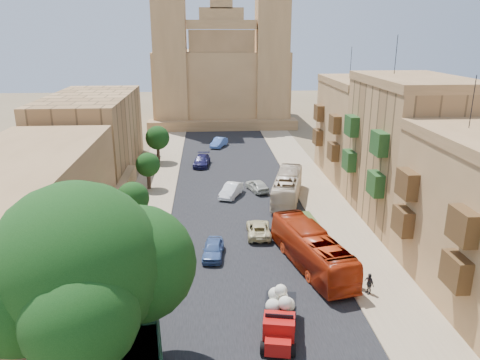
{
  "coord_description": "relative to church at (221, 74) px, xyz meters",
  "views": [
    {
      "loc": [
        -3.13,
        -16.86,
        17.65
      ],
      "look_at": [
        0.0,
        26.0,
        4.0
      ],
      "focal_mm": 35.0,
      "sensor_mm": 36.0,
      "label": 1
    }
  ],
  "objects": [
    {
      "name": "road_surface",
      "position": [
        0.0,
        -48.61,
        -9.51
      ],
      "size": [
        14.0,
        140.0,
        0.01
      ],
      "primitive_type": "cube",
      "color": "black",
      "rests_on": "ground"
    },
    {
      "name": "sidewalk_east",
      "position": [
        9.5,
        -48.61,
        -9.51
      ],
      "size": [
        5.0,
        140.0,
        0.01
      ],
      "primitive_type": "cube",
      "color": "#957E61",
      "rests_on": "ground"
    },
    {
      "name": "sidewalk_west",
      "position": [
        -9.5,
        -48.61,
        -9.51
      ],
      "size": [
        5.0,
        140.0,
        0.01
      ],
      "primitive_type": "cube",
      "color": "#957E61",
      "rests_on": "ground"
    },
    {
      "name": "kerb_east",
      "position": [
        7.0,
        -48.61,
        -9.46
      ],
      "size": [
        0.25,
        140.0,
        0.12
      ],
      "primitive_type": "cube",
      "color": "#957E61",
      "rests_on": "ground"
    },
    {
      "name": "kerb_west",
      "position": [
        -7.0,
        -48.61,
        -9.46
      ],
      "size": [
        0.25,
        140.0,
        0.12
      ],
      "primitive_type": "cube",
      "color": "#957E61",
      "rests_on": "ground"
    },
    {
      "name": "townhouse_c",
      "position": [
        15.95,
        -53.61,
        -2.61
      ],
      "size": [
        9.0,
        14.0,
        17.4
      ],
      "color": "#A97D4D",
      "rests_on": "ground"
    },
    {
      "name": "townhouse_d",
      "position": [
        15.95,
        -39.61,
        -3.36
      ],
      "size": [
        9.0,
        14.0,
        15.9
      ],
      "color": "#9F7548",
      "rests_on": "ground"
    },
    {
      "name": "west_wall",
      "position": [
        -12.5,
        -58.61,
        -8.62
      ],
      "size": [
        1.0,
        40.0,
        1.8
      ],
      "primitive_type": "cube",
      "color": "#9F7548",
      "rests_on": "ground"
    },
    {
      "name": "west_building_low",
      "position": [
        -18.0,
        -60.61,
        -5.32
      ],
      "size": [
        10.0,
        28.0,
        8.4
      ],
      "primitive_type": "cube",
      "color": "olive",
      "rests_on": "ground"
    },
    {
      "name": "west_building_mid",
      "position": [
        -18.0,
        -34.61,
        -4.52
      ],
      "size": [
        10.0,
        22.0,
        10.0
      ],
      "primitive_type": "cube",
      "color": "#A97D4D",
      "rests_on": "ground"
    },
    {
      "name": "church",
      "position": [
        0.0,
        0.0,
        0.0
      ],
      "size": [
        28.0,
        22.5,
        36.3
      ],
      "color": "#9F7548",
      "rests_on": "ground"
    },
    {
      "name": "ficus_tree",
      "position": [
        -9.4,
        -74.61,
        -3.02
      ],
      "size": [
        10.99,
        10.11,
        10.99
      ],
      "color": "#322419",
      "rests_on": "ground"
    },
    {
      "name": "street_tree_a",
      "position": [
        -10.0,
        -66.61,
        -6.09
      ],
      "size": [
        3.33,
        3.33,
        5.12
      ],
      "color": "#322419",
      "rests_on": "ground"
    },
    {
      "name": "street_tree_b",
      "position": [
        -10.0,
        -54.61,
        -6.41
      ],
      "size": [
        3.02,
        3.02,
        4.64
      ],
      "color": "#322419",
      "rests_on": "ground"
    },
    {
      "name": "street_tree_c",
      "position": [
        -10.0,
        -42.61,
        -6.61
      ],
      "size": [
        2.83,
        2.83,
        4.35
      ],
      "color": "#322419",
      "rests_on": "ground"
    },
    {
      "name": "street_tree_d",
      "position": [
        -10.0,
        -30.61,
        -6.06
      ],
      "size": [
        3.36,
        3.36,
        5.16
      ],
      "color": "#322419",
      "rests_on": "ground"
    },
    {
      "name": "red_truck",
      "position": [
        1.03,
        -71.36,
        -8.21
      ],
      "size": [
        2.87,
        5.33,
        2.97
      ],
      "color": "#AC100D",
      "rests_on": "ground"
    },
    {
      "name": "olive_pickup",
      "position": [
        5.22,
        -58.61,
        -8.54
      ],
      "size": [
        2.53,
        4.99,
        2.0
      ],
      "color": "#3D521F",
      "rests_on": "ground"
    },
    {
      "name": "bus_red_east",
      "position": [
        4.82,
        -63.01,
        -7.98
      ],
      "size": [
        4.94,
        11.29,
        3.06
      ],
      "primitive_type": "imported",
      "rotation": [
        0.0,
        0.0,
        3.36
      ],
      "color": "#AC2A0D",
      "rests_on": "ground"
    },
    {
      "name": "bus_cream_east",
      "position": [
        5.57,
        -47.53,
        -8.03
      ],
      "size": [
        5.15,
        10.93,
        2.96
      ],
      "primitive_type": "imported",
      "rotation": [
        0.0,
        0.0,
        2.88
      ],
      "color": "beige",
      "rests_on": "ground"
    },
    {
      "name": "car_blue_a",
      "position": [
        -2.79,
        -60.68,
        -8.83
      ],
      "size": [
        2.04,
        4.17,
        1.37
      ],
      "primitive_type": "imported",
      "rotation": [
        0.0,
        0.0,
        -0.11
      ],
      "color": "#3D5A93",
      "rests_on": "ground"
    },
    {
      "name": "car_white_a",
      "position": [
        -0.5,
        -46.03,
        -8.79
      ],
      "size": [
        3.1,
        4.64,
        1.45
      ],
      "primitive_type": "imported",
      "rotation": [
        0.0,
        0.0,
        -0.4
      ],
      "color": "white",
      "rests_on": "ground"
    },
    {
      "name": "car_cream",
      "position": [
        1.38,
        -56.73,
        -8.89
      ],
      "size": [
        2.25,
        4.56,
        1.25
      ],
      "primitive_type": "imported",
      "rotation": [
        0.0,
        0.0,
        3.1
      ],
      "color": "beige",
      "rests_on": "ground"
    },
    {
      "name": "car_dkblue",
      "position": [
        -3.86,
        -33.18,
        -8.79
      ],
      "size": [
        2.62,
        5.18,
        1.44
      ],
      "primitive_type": "imported",
      "rotation": [
        0.0,
        0.0,
        -0.12
      ],
      "color": "#171742",
      "rests_on": "ground"
    },
    {
      "name": "car_white_b",
      "position": [
        2.58,
        -44.46,
        -8.82
      ],
      "size": [
        2.78,
        4.37,
        1.38
      ],
      "primitive_type": "imported",
      "rotation": [
        0.0,
        0.0,
        3.45
      ],
      "color": "beige",
      "rests_on": "ground"
    },
    {
      "name": "car_blue_b",
      "position": [
        -1.18,
        -22.2,
        -8.79
      ],
      "size": [
        3.08,
        4.64,
        1.44
      ],
      "primitive_type": "imported",
      "rotation": [
        0.0,
        0.0,
        -0.39
      ],
      "color": "#4468B7",
      "rests_on": "ground"
    },
    {
      "name": "pedestrian_a",
      "position": [
        7.5,
        -66.32,
        -8.55
      ],
      "size": [
        0.73,
        0.5,
        1.92
      ],
      "primitive_type": "imported",
      "rotation": [
        0.0,
        0.0,
        3.2
      ],
      "color": "#262228",
      "rests_on": "ground"
    },
    {
      "name": "pedestrian_c",
      "position": [
        8.03,
        -67.15,
        -8.73
      ],
      "size": [
        0.68,
        1.0,
        1.58
      ],
      "primitive_type": "imported",
      "rotation": [
        0.0,
        0.0,
        5.07
      ],
      "color": "#333335",
      "rests_on": "ground"
    }
  ]
}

